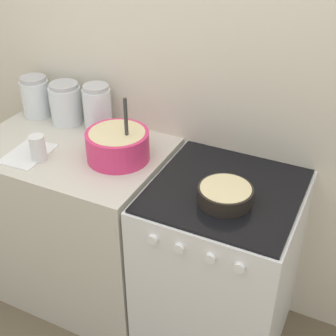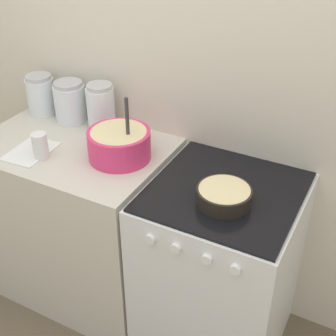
{
  "view_description": "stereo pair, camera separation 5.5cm",
  "coord_description": "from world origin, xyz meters",
  "px_view_note": "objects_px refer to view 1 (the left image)",
  "views": [
    {
      "loc": [
        0.77,
        -1.16,
        1.96
      ],
      "look_at": [
        0.08,
        0.27,
        0.93
      ],
      "focal_mm": 50.0,
      "sensor_mm": 36.0,
      "label": 1
    },
    {
      "loc": [
        0.82,
        -1.14,
        1.96
      ],
      "look_at": [
        0.08,
        0.27,
        0.93
      ],
      "focal_mm": 50.0,
      "sensor_mm": 36.0,
      "label": 2
    }
  ],
  "objects_px": {
    "baking_pan": "(225,194)",
    "storage_jar_right": "(98,111)",
    "storage_jar_left": "(36,99)",
    "storage_jar_middle": "(66,106)",
    "stove": "(219,269)",
    "mixing_bowl": "(118,144)",
    "tin_can": "(38,148)"
  },
  "relations": [
    {
      "from": "baking_pan",
      "to": "storage_jar_right",
      "type": "height_order",
      "value": "storage_jar_right"
    },
    {
      "from": "storage_jar_left",
      "to": "storage_jar_middle",
      "type": "relative_size",
      "value": 1.0
    },
    {
      "from": "baking_pan",
      "to": "storage_jar_left",
      "type": "distance_m",
      "value": 1.16
    },
    {
      "from": "stove",
      "to": "mixing_bowl",
      "type": "bearing_deg",
      "value": 178.11
    },
    {
      "from": "baking_pan",
      "to": "storage_jar_middle",
      "type": "xyz_separation_m",
      "value": [
        -0.94,
        0.29,
        0.05
      ]
    },
    {
      "from": "storage_jar_right",
      "to": "storage_jar_middle",
      "type": "bearing_deg",
      "value": 180.0
    },
    {
      "from": "baking_pan",
      "to": "storage_jar_left",
      "type": "height_order",
      "value": "storage_jar_left"
    },
    {
      "from": "baking_pan",
      "to": "tin_can",
      "type": "distance_m",
      "value": 0.84
    },
    {
      "from": "storage_jar_left",
      "to": "storage_jar_middle",
      "type": "height_order",
      "value": "same"
    },
    {
      "from": "mixing_bowl",
      "to": "storage_jar_left",
      "type": "bearing_deg",
      "value": 162.15
    },
    {
      "from": "storage_jar_middle",
      "to": "storage_jar_right",
      "type": "xyz_separation_m",
      "value": [
        0.19,
        0.0,
        0.01
      ]
    },
    {
      "from": "baking_pan",
      "to": "storage_jar_right",
      "type": "bearing_deg",
      "value": 159.07
    },
    {
      "from": "stove",
      "to": "tin_can",
      "type": "xyz_separation_m",
      "value": [
        -0.81,
        -0.14,
        0.5
      ]
    },
    {
      "from": "stove",
      "to": "storage_jar_middle",
      "type": "xyz_separation_m",
      "value": [
        -0.92,
        0.21,
        0.53
      ]
    },
    {
      "from": "mixing_bowl",
      "to": "baking_pan",
      "type": "relative_size",
      "value": 1.39
    },
    {
      "from": "mixing_bowl",
      "to": "storage_jar_middle",
      "type": "bearing_deg",
      "value": 154.93
    },
    {
      "from": "stove",
      "to": "mixing_bowl",
      "type": "distance_m",
      "value": 0.72
    },
    {
      "from": "mixing_bowl",
      "to": "storage_jar_middle",
      "type": "xyz_separation_m",
      "value": [
        -0.41,
        0.19,
        0.01
      ]
    },
    {
      "from": "baking_pan",
      "to": "storage_jar_right",
      "type": "xyz_separation_m",
      "value": [
        -0.75,
        0.29,
        0.06
      ]
    },
    {
      "from": "stove",
      "to": "mixing_bowl",
      "type": "height_order",
      "value": "mixing_bowl"
    },
    {
      "from": "tin_can",
      "to": "mixing_bowl",
      "type": "bearing_deg",
      "value": 27.92
    },
    {
      "from": "baking_pan",
      "to": "tin_can",
      "type": "bearing_deg",
      "value": -175.55
    },
    {
      "from": "stove",
      "to": "mixing_bowl",
      "type": "xyz_separation_m",
      "value": [
        -0.51,
        0.02,
        0.51
      ]
    },
    {
      "from": "mixing_bowl",
      "to": "storage_jar_middle",
      "type": "height_order",
      "value": "mixing_bowl"
    },
    {
      "from": "storage_jar_left",
      "to": "storage_jar_right",
      "type": "relative_size",
      "value": 0.9
    },
    {
      "from": "mixing_bowl",
      "to": "storage_jar_middle",
      "type": "relative_size",
      "value": 1.44
    },
    {
      "from": "mixing_bowl",
      "to": "baking_pan",
      "type": "height_order",
      "value": "mixing_bowl"
    },
    {
      "from": "mixing_bowl",
      "to": "tin_can",
      "type": "height_order",
      "value": "mixing_bowl"
    },
    {
      "from": "stove",
      "to": "storage_jar_right",
      "type": "relative_size",
      "value": 3.85
    },
    {
      "from": "baking_pan",
      "to": "mixing_bowl",
      "type": "bearing_deg",
      "value": 169.68
    },
    {
      "from": "stove",
      "to": "baking_pan",
      "type": "height_order",
      "value": "baking_pan"
    },
    {
      "from": "stove",
      "to": "tin_can",
      "type": "distance_m",
      "value": 0.96
    }
  ]
}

